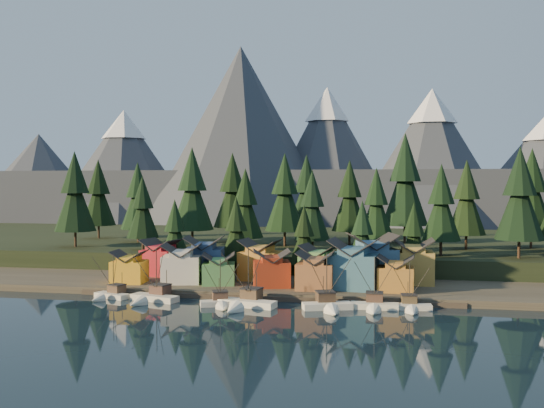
% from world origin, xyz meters
% --- Properties ---
extents(ground, '(500.00, 500.00, 0.00)m').
position_xyz_m(ground, '(0.00, 0.00, 0.00)').
color(ground, black).
rests_on(ground, ground).
extents(shore_strip, '(400.00, 50.00, 1.50)m').
position_xyz_m(shore_strip, '(0.00, 40.00, 0.75)').
color(shore_strip, '#383329').
rests_on(shore_strip, ground).
extents(hillside, '(420.00, 100.00, 6.00)m').
position_xyz_m(hillside, '(0.00, 90.00, 3.00)').
color(hillside, black).
rests_on(hillside, ground).
extents(dock, '(80.00, 4.00, 1.00)m').
position_xyz_m(dock, '(0.00, 16.50, 0.50)').
color(dock, '#493D34').
rests_on(dock, ground).
extents(mountain_ridge, '(560.00, 190.00, 90.00)m').
position_xyz_m(mountain_ridge, '(-4.20, 213.59, 26.06)').
color(mountain_ridge, '#424754').
rests_on(mountain_ridge, ground).
extents(boat_0, '(8.36, 8.89, 10.21)m').
position_xyz_m(boat_0, '(-32.08, 11.13, 2.04)').
color(boat_0, beige).
rests_on(boat_0, ground).
extents(boat_1, '(11.04, 11.50, 11.93)m').
position_xyz_m(boat_1, '(-22.17, 9.66, 2.23)').
color(boat_1, beige).
rests_on(boat_1, ground).
extents(boat_2, '(8.60, 9.10, 10.22)m').
position_xyz_m(boat_2, '(-6.88, 7.70, 2.01)').
color(boat_2, beige).
rests_on(boat_2, ground).
extents(boat_3, '(12.33, 12.99, 12.54)m').
position_xyz_m(boat_3, '(-2.27, 7.50, 2.27)').
color(boat_3, white).
rests_on(boat_3, ground).
extents(boat_4, '(10.15, 10.71, 11.85)m').
position_xyz_m(boat_4, '(14.02, 8.35, 2.32)').
color(boat_4, white).
rests_on(boat_4, ground).
extents(boat_5, '(9.34, 10.18, 11.11)m').
position_xyz_m(boat_5, '(22.52, 10.22, 2.13)').
color(boat_5, silver).
rests_on(boat_5, ground).
extents(boat_6, '(8.57, 9.22, 9.90)m').
position_xyz_m(boat_6, '(29.25, 11.03, 1.89)').
color(boat_6, silver).
rests_on(boat_6, ground).
extents(house_front_0, '(7.76, 7.40, 7.24)m').
position_xyz_m(house_front_0, '(-32.57, 22.56, 5.30)').
color(house_front_0, gold).
rests_on(house_front_0, shore_strip).
extents(house_front_1, '(9.86, 9.60, 8.78)m').
position_xyz_m(house_front_1, '(-20.84, 24.74, 6.11)').
color(house_front_1, beige).
rests_on(house_front_1, shore_strip).
extents(house_front_2, '(8.52, 8.56, 6.92)m').
position_xyz_m(house_front_2, '(-12.08, 24.34, 5.14)').
color(house_front_2, '#49874B').
rests_on(house_front_2, shore_strip).
extents(house_front_3, '(9.46, 9.20, 7.96)m').
position_xyz_m(house_front_3, '(0.07, 23.64, 5.68)').
color(house_front_3, maroon).
rests_on(house_front_3, shore_strip).
extents(house_front_4, '(7.86, 8.48, 7.99)m').
position_xyz_m(house_front_4, '(9.89, 22.36, 5.70)').
color(house_front_4, brown).
rests_on(house_front_4, shore_strip).
extents(house_front_5, '(11.06, 10.26, 10.57)m').
position_xyz_m(house_front_5, '(17.85, 24.19, 7.05)').
color(house_front_5, '#325E77').
rests_on(house_front_5, shore_strip).
extents(house_front_6, '(7.79, 7.40, 7.41)m').
position_xyz_m(house_front_6, '(26.68, 22.93, 5.39)').
color(house_front_6, '#A56E2A').
rests_on(house_front_6, shore_strip).
extents(house_back_0, '(9.43, 9.18, 8.81)m').
position_xyz_m(house_back_0, '(-29.57, 34.37, 6.13)').
color(house_back_0, maroon).
rests_on(house_back_0, shore_strip).
extents(house_back_1, '(10.13, 10.22, 9.91)m').
position_xyz_m(house_back_1, '(-17.64, 31.45, 6.70)').
color(house_back_1, '#324876').
rests_on(house_back_1, shore_strip).
extents(house_back_2, '(9.76, 9.12, 9.40)m').
position_xyz_m(house_back_2, '(-4.24, 32.16, 6.44)').
color(house_back_2, '#C08431').
rests_on(house_back_2, shore_strip).
extents(house_back_3, '(9.66, 8.97, 8.37)m').
position_xyz_m(house_back_3, '(9.55, 32.88, 5.90)').
color(house_back_3, '#4D8548').
rests_on(house_back_3, shore_strip).
extents(house_back_4, '(12.37, 12.08, 11.12)m').
position_xyz_m(house_back_4, '(21.49, 31.90, 7.34)').
color(house_back_4, '#385F84').
rests_on(house_back_4, shore_strip).
extents(house_back_5, '(9.04, 9.15, 10.06)m').
position_xyz_m(house_back_5, '(30.57, 33.60, 6.78)').
color(house_back_5, '#AD8A3D').
rests_on(house_back_5, shore_strip).
extents(tree_hill_0, '(11.67, 11.67, 27.18)m').
position_xyz_m(tree_hill_0, '(-62.00, 52.00, 20.86)').
color(tree_hill_0, '#332319').
rests_on(tree_hill_0, hillside).
extents(tree_hill_1, '(10.50, 10.50, 24.46)m').
position_xyz_m(tree_hill_1, '(-50.00, 68.00, 19.37)').
color(tree_hill_1, '#332319').
rests_on(tree_hill_1, hillside).
extents(tree_hill_2, '(8.63, 8.63, 20.11)m').
position_xyz_m(tree_hill_2, '(-40.00, 48.00, 16.99)').
color(tree_hill_2, '#332319').
rests_on(tree_hill_2, hillside).
extents(tree_hill_3, '(12.19, 12.19, 28.40)m').
position_xyz_m(tree_hill_3, '(-30.00, 60.00, 21.53)').
color(tree_hill_3, '#332319').
rests_on(tree_hill_3, hillside).
extents(tree_hill_4, '(11.78, 11.78, 27.45)m').
position_xyz_m(tree_hill_4, '(-22.00, 75.00, 21.01)').
color(tree_hill_4, '#332319').
rests_on(tree_hill_4, hillside).
extents(tree_hill_5, '(9.47, 9.47, 22.06)m').
position_xyz_m(tree_hill_5, '(-12.00, 50.00, 18.05)').
color(tree_hill_5, '#332319').
rests_on(tree_hill_5, hillside).
extents(tree_hill_6, '(11.43, 11.43, 26.63)m').
position_xyz_m(tree_hill_6, '(-4.00, 65.00, 20.56)').
color(tree_hill_6, '#332319').
rests_on(tree_hill_6, hillside).
extents(tree_hill_7, '(9.24, 9.24, 21.52)m').
position_xyz_m(tree_hill_7, '(6.00, 48.00, 17.76)').
color(tree_hill_7, '#332319').
rests_on(tree_hill_7, hillside).
extents(tree_hill_8, '(10.69, 10.69, 24.91)m').
position_xyz_m(tree_hill_8, '(14.00, 72.00, 19.62)').
color(tree_hill_8, '#332319').
rests_on(tree_hill_8, hillside).
extents(tree_hill_9, '(9.50, 9.50, 22.14)m').
position_xyz_m(tree_hill_9, '(22.00, 55.00, 18.10)').
color(tree_hill_9, '#332319').
rests_on(tree_hill_9, hillside).
extents(tree_hill_10, '(14.21, 14.21, 33.11)m').
position_xyz_m(tree_hill_10, '(30.00, 80.00, 24.11)').
color(tree_hill_10, '#332319').
rests_on(tree_hill_10, hillside).
extents(tree_hill_11, '(9.85, 9.85, 22.96)m').
position_xyz_m(tree_hill_11, '(38.00, 50.00, 18.55)').
color(tree_hill_11, '#332319').
rests_on(tree_hill_11, hillside).
extents(tree_hill_12, '(10.51, 10.51, 24.47)m').
position_xyz_m(tree_hill_12, '(46.00, 66.00, 19.38)').
color(tree_hill_12, '#332319').
rests_on(tree_hill_12, hillside).
extents(tree_hill_13, '(11.57, 11.57, 26.95)m').
position_xyz_m(tree_hill_13, '(56.00, 48.00, 20.73)').
color(tree_hill_13, '#332319').
rests_on(tree_hill_13, hillside).
extents(tree_hill_14, '(11.92, 11.92, 27.78)m').
position_xyz_m(tree_hill_14, '(64.00, 72.00, 21.19)').
color(tree_hill_14, '#332319').
rests_on(tree_hill_14, hillside).
extents(tree_hill_15, '(11.60, 11.60, 27.03)m').
position_xyz_m(tree_hill_15, '(0.00, 82.00, 20.78)').
color(tree_hill_15, '#332319').
rests_on(tree_hill_15, hillside).
extents(tree_hill_16, '(11.10, 11.10, 25.86)m').
position_xyz_m(tree_hill_16, '(-68.00, 78.00, 20.14)').
color(tree_hill_16, '#332319').
rests_on(tree_hill_16, hillside).
extents(tree_shore_0, '(7.94, 7.94, 18.49)m').
position_xyz_m(tree_shore_0, '(-28.00, 40.00, 11.60)').
color(tree_shore_0, '#332319').
rests_on(tree_shore_0, shore_strip).
extents(tree_shore_1, '(8.25, 8.25, 19.21)m').
position_xyz_m(tree_shore_1, '(-12.00, 40.00, 12.00)').
color(tree_shore_1, '#332319').
rests_on(tree_shore_1, shore_strip).
extents(tree_shore_2, '(7.42, 7.42, 17.28)m').
position_xyz_m(tree_shore_2, '(5.00, 40.00, 10.94)').
color(tree_shore_2, '#332319').
rests_on(tree_shore_2, shore_strip).
extents(tree_shore_3, '(7.93, 7.93, 18.46)m').
position_xyz_m(tree_shore_3, '(19.00, 40.00, 11.59)').
color(tree_shore_3, '#332319').
rests_on(tree_shore_3, shore_strip).
extents(tree_shore_4, '(7.81, 7.81, 18.20)m').
position_xyz_m(tree_shore_4, '(31.00, 40.00, 11.44)').
color(tree_shore_4, '#332319').
rests_on(tree_shore_4, shore_strip).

